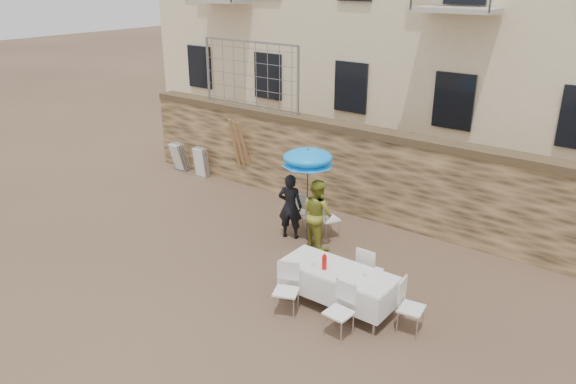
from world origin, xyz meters
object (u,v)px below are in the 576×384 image
Objects in this scene: woman_dress at (317,214)px; table_chair_back at (369,269)px; table_chair_side at (411,307)px; banquet_table at (338,271)px; chair_stack_left at (182,156)px; couple_chair_right at (329,218)px; soda_bottle at (324,263)px; chair_stack_right at (203,161)px; man_suit at (290,206)px; umbrella at (308,160)px; couple_chair_left at (304,210)px; table_chair_front_right at (339,312)px; table_chair_front_left at (286,290)px.

woman_dress is 1.64× the size of table_chair_back.
table_chair_back is at bearing 51.82° from table_chair_side.
banquet_table is 8.68m from chair_stack_left.
couple_chair_right is 2.96m from soda_bottle.
chair_stack_right is at bearing 151.39° from soda_bottle.
chair_stack_left is 0.90m from chair_stack_right.
table_chair_back is 7.73m from chair_stack_right.
couple_chair_right is (0.70, 0.55, -0.29)m from man_suit.
couple_chair_left is (-0.40, 0.45, -1.44)m from umbrella.
table_chair_front_right is at bearing 99.93° from table_chair_back.
table_chair_front_right is at bearing 153.73° from couple_chair_right.
banquet_table is (2.43, -2.34, 0.25)m from couple_chair_left.
table_chair_front_right reaches higher than chair_stack_right.
man_suit is 1.22m from umbrella.
couple_chair_left is 4.75m from chair_stack_right.
woman_dress is at bearing -28.96° from table_chair_back.
soda_bottle reaches higher than table_chair_side.
soda_bottle is 0.27× the size of table_chair_back.
umbrella is at bearing 137.69° from table_chair_front_right.
couple_chair_left is at bearing 51.67° from table_chair_side.
table_chair_front_right reaches higher than chair_stack_left.
couple_chair_right is 1.00× the size of table_chair_front_right.
couple_chair_left is at bearing -17.09° from woman_dress.
banquet_table is at bearing -26.95° from chair_stack_right.
woman_dress is 2.46m from banquet_table.
table_chair_back is (1.88, -0.99, -0.30)m from woman_dress.
couple_chair_right and table_chair_back have the same top height.
table_chair_side is at bearing 170.31° from woman_dress.
woman_dress is at bearing 123.20° from couple_chair_right.
couple_chair_right is (0.30, 0.45, -1.44)m from umbrella.
woman_dress reaches higher than table_chair_front_left.
banquet_table is (2.43, -1.79, -0.04)m from man_suit.
table_chair_front_right is (2.53, -2.64, -1.44)m from umbrella.
woman_dress is (0.75, 0.00, 0.02)m from man_suit.
soda_bottle is 0.27× the size of table_chair_side.
table_chair_side is at bearing -27.65° from umbrella.
table_chair_back is at bearing 75.96° from banquet_table.
soda_bottle is 1.67m from table_chair_side.
table_chair_back reaches higher than banquet_table.
banquet_table is 7.87m from chair_stack_right.
umbrella is at bearing 131.76° from soda_bottle.
woman_dress is 6.04× the size of soda_bottle.
table_chair_side is (2.00, 0.85, 0.00)m from table_chair_front_left.
woman_dress is at bearing 134.54° from table_chair_front_right.
couple_chair_left and couple_chair_right have the same top height.
table_chair_front_left is at bearing 61.67° from table_chair_back.
table_chair_side is (3.83, -1.69, -0.29)m from man_suit.
chair_stack_right is (-7.01, 3.57, -0.27)m from banquet_table.
couple_chair_left is 3.37m from soda_bottle.
table_chair_front_right is (2.23, -3.09, 0.00)m from couple_chair_right.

